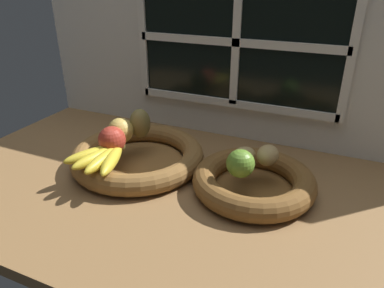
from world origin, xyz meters
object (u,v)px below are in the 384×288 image
object	(u,v)px
fruit_bowl_left	(138,156)
banana_bunch_front	(102,157)
potato_oblong	(244,155)
apple_golden_left	(121,131)
fruit_bowl_right	(253,181)
apple_red_front	(112,140)
potato_back	(268,155)
pear_brown	(140,123)
lime_near	(240,164)

from	to	relation	value
fruit_bowl_left	banana_bunch_front	world-z (taller)	banana_bunch_front
banana_bunch_front	potato_oblong	world-z (taller)	potato_oblong
apple_golden_left	potato_oblong	world-z (taller)	apple_golden_left
fruit_bowl_left	apple_golden_left	size ratio (longest dim) A/B	5.16
fruit_bowl_right	potato_oblong	size ratio (longest dim) A/B	4.90
fruit_bowl_right	apple_red_front	bearing A→B (deg)	-171.42
banana_bunch_front	potato_back	xyz separation A→B (cm)	(38.58, 16.09, 0.98)
pear_brown	lime_near	xyz separation A→B (cm)	(33.24, -9.70, -0.96)
potato_oblong	lime_near	bearing A→B (deg)	-81.35
fruit_bowl_left	apple_red_front	distance (cm)	9.71
fruit_bowl_left	pear_brown	xyz separation A→B (cm)	(-2.32, 5.81, 7.46)
fruit_bowl_left	lime_near	world-z (taller)	lime_near
pear_brown	banana_bunch_front	world-z (taller)	pear_brown
fruit_bowl_left	lime_near	xyz separation A→B (cm)	(30.92, -3.89, 6.50)
pear_brown	potato_back	distance (cm)	37.91
fruit_bowl_right	potato_back	xyz separation A→B (cm)	(2.01, 4.42, 5.68)
lime_near	apple_golden_left	bearing A→B (deg)	173.03
fruit_bowl_right	apple_red_front	xyz separation A→B (cm)	(-37.54, -5.66, 6.77)
apple_red_front	potato_back	world-z (taller)	apple_red_front
potato_back	lime_near	bearing A→B (deg)	-118.98
potato_oblong	lime_near	distance (cm)	6.90
banana_bunch_front	fruit_bowl_right	bearing A→B (deg)	17.70
fruit_bowl_left	potato_oblong	world-z (taller)	potato_oblong
banana_bunch_front	lime_near	bearing A→B (deg)	12.89
fruit_bowl_right	apple_golden_left	xyz separation A→B (cm)	(-39.08, 0.56, 6.70)
potato_back	pear_brown	bearing A→B (deg)	177.89
apple_golden_left	pear_brown	bearing A→B (deg)	58.28
apple_red_front	potato_back	distance (cm)	40.83
pear_brown	potato_back	size ratio (longest dim) A/B	1.31
apple_red_front	potato_back	xyz separation A→B (cm)	(39.55, 10.08, -1.09)
apple_red_front	apple_golden_left	world-z (taller)	apple_red_front
potato_back	lime_near	xyz separation A→B (cm)	(-4.60, -8.31, 0.80)
potato_oblong	potato_back	distance (cm)	5.87
pear_brown	lime_near	world-z (taller)	pear_brown
fruit_bowl_right	potato_back	bearing A→B (deg)	65.56
apple_golden_left	potato_oblong	size ratio (longest dim) A/B	1.16
pear_brown	lime_near	bearing A→B (deg)	-16.27
apple_golden_left	banana_bunch_front	world-z (taller)	apple_golden_left
pear_brown	lime_near	size ratio (longest dim) A/B	1.28
potato_oblong	banana_bunch_front	bearing A→B (deg)	-156.28
fruit_bowl_right	potato_back	size ratio (longest dim) A/B	4.60
apple_red_front	lime_near	bearing A→B (deg)	2.90
fruit_bowl_left	apple_golden_left	xyz separation A→B (cm)	(-5.57, 0.56, 6.72)
pear_brown	potato_back	xyz separation A→B (cm)	(37.85, -1.39, -1.77)
fruit_bowl_left	banana_bunch_front	bearing A→B (deg)	-104.70
apple_red_front	potato_oblong	xyz separation A→B (cm)	(33.93, 8.47, -1.54)
fruit_bowl_left	fruit_bowl_right	xyz separation A→B (cm)	(33.51, 0.00, 0.01)
fruit_bowl_left	lime_near	distance (cm)	31.83
banana_bunch_front	potato_oblong	distance (cm)	36.00
apple_red_front	banana_bunch_front	world-z (taller)	apple_red_front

